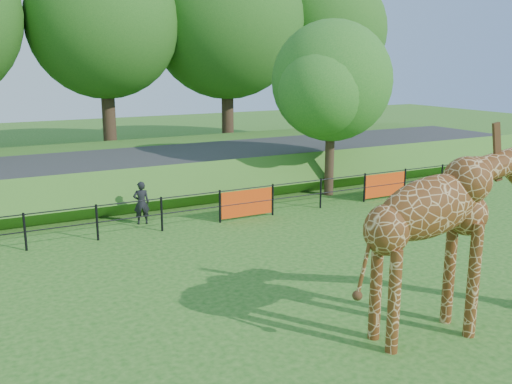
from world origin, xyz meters
TOP-DOWN VIEW (x-y plane):
  - ground at (0.00, 0.00)m, footprint 90.00×90.00m
  - giraffe at (3.10, -1.21)m, footprint 5.15×1.48m
  - perimeter_fence at (0.00, 8.00)m, footprint 28.07×0.10m
  - embankment at (0.00, 15.50)m, footprint 40.00×9.00m
  - road at (0.00, 14.00)m, footprint 40.00×5.00m
  - visitor at (-0.31, 9.08)m, footprint 0.58×0.44m
  - tree_east at (7.60, 9.63)m, footprint 5.40×4.71m
  - bg_tree_line at (1.89, 22.00)m, footprint 37.30×8.80m

SIDE VIEW (x-z plane):
  - ground at x=0.00m, z-range 0.00..0.00m
  - perimeter_fence at x=0.00m, z-range 0.00..1.10m
  - embankment at x=0.00m, z-range 0.00..1.30m
  - visitor at x=-0.31m, z-range 0.00..1.42m
  - road at x=0.00m, z-range 1.30..1.42m
  - giraffe at x=3.10m, z-range 0.00..3.63m
  - tree_east at x=7.60m, z-range 0.90..7.66m
  - bg_tree_line at x=1.89m, z-range 1.28..13.10m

